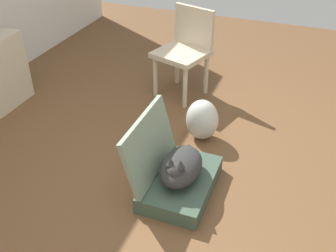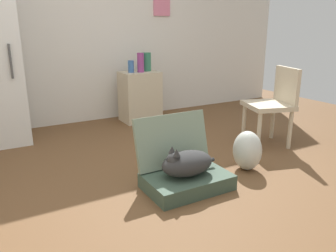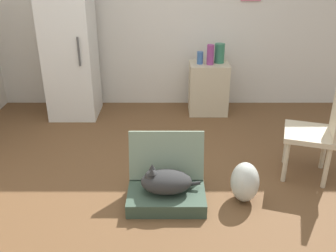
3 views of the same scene
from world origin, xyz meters
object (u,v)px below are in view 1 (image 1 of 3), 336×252
object	(u,v)px
suitcase_base	(181,183)
chair	(185,48)
cat	(181,167)
plastic_bag_white	(202,120)

from	to	relation	value
suitcase_base	chair	bearing A→B (deg)	17.92
suitcase_base	chair	distance (m)	1.55
suitcase_base	chair	world-z (taller)	chair
cat	chair	bearing A→B (deg)	17.79
suitcase_base	cat	distance (m)	0.16
chair	plastic_bag_white	bearing A→B (deg)	-43.69
suitcase_base	cat	size ratio (longest dim) A/B	1.30
suitcase_base	plastic_bag_white	bearing A→B (deg)	4.38
cat	chair	size ratio (longest dim) A/B	0.61
cat	plastic_bag_white	bearing A→B (deg)	4.29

